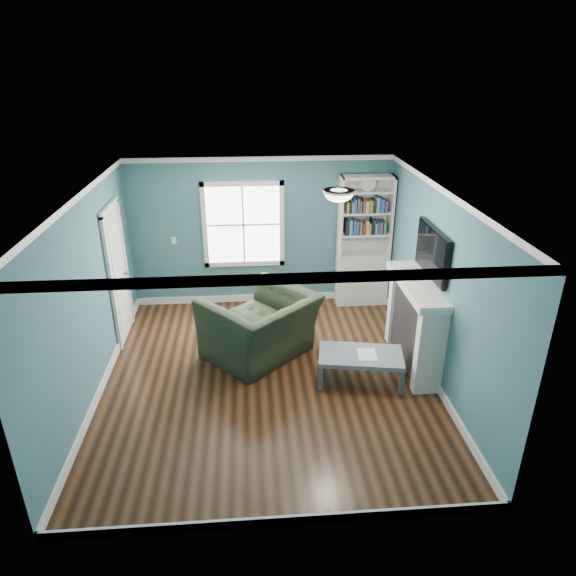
{
  "coord_description": "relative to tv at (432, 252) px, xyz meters",
  "views": [
    {
      "loc": [
        -0.21,
        -6.0,
        4.08
      ],
      "look_at": [
        0.3,
        0.4,
        1.18
      ],
      "focal_mm": 32.0,
      "sensor_mm": 36.0,
      "label": 1
    }
  ],
  "objects": [
    {
      "name": "tv",
      "position": [
        0.0,
        0.0,
        0.0
      ],
      "size": [
        0.06,
        1.1,
        0.65
      ],
      "primitive_type": "cube",
      "color": "black",
      "rests_on": "fireplace"
    },
    {
      "name": "trim",
      "position": [
        -2.2,
        -0.2,
        -0.49
      ],
      "size": [
        4.5,
        5.0,
        2.6
      ],
      "color": "white",
      "rests_on": "ground"
    },
    {
      "name": "bookshelf",
      "position": [
        -0.43,
        2.1,
        -0.8
      ],
      "size": [
        0.9,
        0.35,
        2.31
      ],
      "color": "silver",
      "rests_on": "ground"
    },
    {
      "name": "floor",
      "position": [
        -2.2,
        -0.2,
        -1.72
      ],
      "size": [
        5.0,
        5.0,
        0.0
      ],
      "primitive_type": "plane",
      "color": "black",
      "rests_on": "ground"
    },
    {
      "name": "paper_sheet",
      "position": [
        -0.87,
        -0.36,
        -1.31
      ],
      "size": [
        0.27,
        0.33,
        0.0
      ],
      "primitive_type": "cube",
      "rotation": [
        0.0,
        0.0,
        -0.07
      ],
      "color": "white",
      "rests_on": "coffee_table"
    },
    {
      "name": "room_walls",
      "position": [
        -2.2,
        -0.2,
        -0.14
      ],
      "size": [
        5.0,
        5.0,
        5.0
      ],
      "color": "#3F6B78",
      "rests_on": "ground"
    },
    {
      "name": "recliner",
      "position": [
        -2.29,
        0.43,
        -1.09
      ],
      "size": [
        1.71,
        1.68,
        1.27
      ],
      "primitive_type": "imported",
      "rotation": [
        0.0,
        0.0,
        -2.4
      ],
      "color": "black",
      "rests_on": "ground"
    },
    {
      "name": "light_switch",
      "position": [
        -3.7,
        2.28,
        -0.52
      ],
      "size": [
        0.08,
        0.01,
        0.12
      ],
      "primitive_type": "cube",
      "color": "white",
      "rests_on": "room_walls"
    },
    {
      "name": "door",
      "position": [
        -4.42,
        1.2,
        -0.65
      ],
      "size": [
        0.12,
        0.98,
        2.17
      ],
      "color": "silver",
      "rests_on": "ground"
    },
    {
      "name": "window",
      "position": [
        -2.5,
        2.29,
        -0.27
      ],
      "size": [
        1.4,
        0.06,
        1.5
      ],
      "color": "white",
      "rests_on": "room_walls"
    },
    {
      "name": "fireplace",
      "position": [
        -0.12,
        0.0,
        -1.09
      ],
      "size": [
        0.44,
        1.58,
        1.3
      ],
      "color": "black",
      "rests_on": "ground"
    },
    {
      "name": "ceiling_fixture",
      "position": [
        -1.3,
        -0.1,
        0.82
      ],
      "size": [
        0.38,
        0.38,
        0.15
      ],
      "color": "white",
      "rests_on": "room_walls"
    },
    {
      "name": "coffee_table",
      "position": [
        -0.95,
        -0.34,
        -1.37
      ],
      "size": [
        1.22,
        0.8,
        0.41
      ],
      "rotation": [
        0.0,
        0.0,
        -0.17
      ],
      "color": "#484E57",
      "rests_on": "ground"
    }
  ]
}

